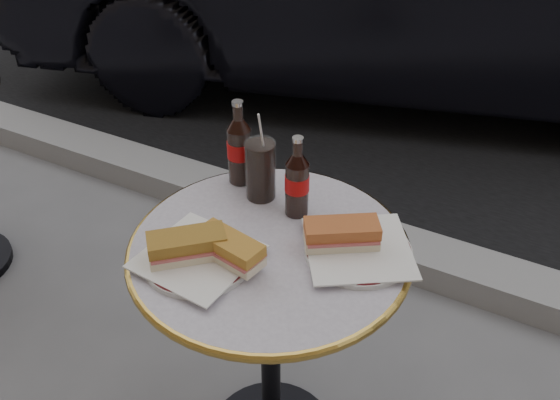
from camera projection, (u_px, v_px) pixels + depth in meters
The scene contains 10 objects.
curb at pixel (383, 247), 2.40m from camera, with size 40.00×0.20×0.12m, color gray.
bistro_table at pixel (271, 356), 1.57m from camera, with size 0.62×0.62×0.73m, color #BAB2C4, non-canonical shape.
plate_left at pixel (198, 259), 1.30m from camera, with size 0.23×0.23×0.01m, color silver.
plate_right at pixel (358, 251), 1.33m from camera, with size 0.23×0.23×0.01m, color silver.
sandwich_left_a at pixel (187, 247), 1.29m from camera, with size 0.16×0.07×0.06m, color olive.
sandwich_left_b at pixel (230, 249), 1.28m from camera, with size 0.15×0.07×0.05m, color #B67D2E.
sandwich_right at pixel (342, 235), 1.32m from camera, with size 0.16×0.07×0.05m, color #B75D2E.
cola_bottle_left at pixel (239, 142), 1.49m from camera, with size 0.06×0.06×0.22m, color black, non-canonical shape.
cola_bottle_right at pixel (297, 176), 1.39m from camera, with size 0.06×0.06×0.20m, color black, non-canonical shape.
cola_glass at pixel (260, 170), 1.46m from camera, with size 0.07×0.07×0.15m, color black.
Camera 1 is at (0.51, -0.90, 1.61)m, focal length 40.00 mm.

